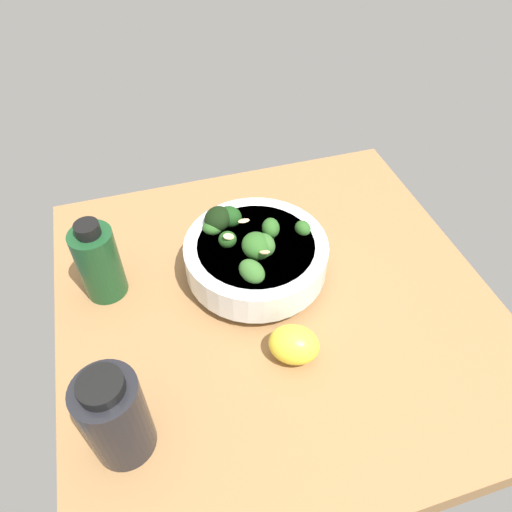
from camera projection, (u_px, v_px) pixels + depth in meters
ground_plane at (276, 309)px, 71.43cm from camera, size 62.40×62.40×4.45cm
bowl_of_broccoli at (255, 254)px, 70.14cm from camera, size 20.97×20.97×10.78cm
lemon_wedge at (294, 344)px, 61.54cm from camera, size 7.88×8.39×4.99cm
bottle_tall at (99, 262)px, 66.81cm from camera, size 5.98×5.98×13.12cm
bottle_short at (115, 417)px, 50.67cm from camera, size 6.97×6.97×13.63cm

